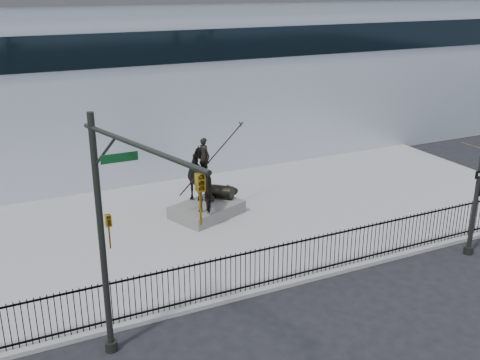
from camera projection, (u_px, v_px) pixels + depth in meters
name	position (u px, v px, depth m)	size (l,w,h in m)	color
ground	(320.00, 297.00, 18.86)	(120.00, 120.00, 0.00)	black
plaza	(232.00, 220.00, 24.78)	(30.00, 12.00, 0.15)	gray
building	(142.00, 77.00, 34.33)	(44.00, 14.00, 9.00)	#B5BAC5
picket_fence	(301.00, 258.00, 19.62)	(22.10, 0.10, 1.50)	black
statue_plinth	(207.00, 210.00, 24.99)	(2.96, 2.04, 0.56)	#55544E
equestrian_statue	(207.00, 179.00, 24.55)	(3.55, 2.91, 3.22)	black
traffic_signal_left	(117.00, 232.00, 14.22)	(1.52, 4.84, 7.00)	black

